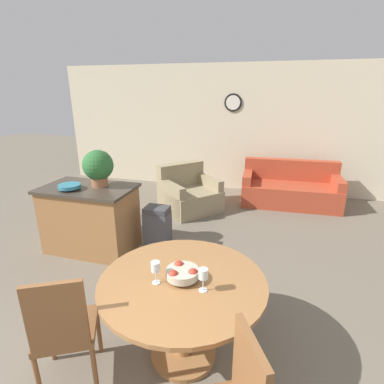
{
  "coord_description": "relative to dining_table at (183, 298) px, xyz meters",
  "views": [
    {
      "loc": [
        1.01,
        -0.72,
        2.16
      ],
      "look_at": [
        0.04,
        2.66,
        0.96
      ],
      "focal_mm": 28.0,
      "sensor_mm": 36.0,
      "label": 1
    }
  ],
  "objects": [
    {
      "name": "couch",
      "position": [
        0.93,
        4.05,
        -0.3
      ],
      "size": [
        1.87,
        0.94,
        0.83
      ],
      "rotation": [
        0.0,
        0.0,
        0.05
      ],
      "color": "#B24228",
      "rests_on": "ground_plane"
    },
    {
      "name": "kitchen_island",
      "position": [
        -1.79,
        1.4,
        -0.12
      ],
      "size": [
        1.24,
        0.75,
        0.92
      ],
      "color": "#9E6B3D",
      "rests_on": "ground_plane"
    },
    {
      "name": "potted_plant",
      "position": [
        -1.65,
        1.49,
        0.61
      ],
      "size": [
        0.4,
        0.4,
        0.49
      ],
      "color": "#A36642",
      "rests_on": "kitchen_island"
    },
    {
      "name": "teal_bowl",
      "position": [
        -1.95,
        1.25,
        0.38
      ],
      "size": [
        0.29,
        0.29,
        0.07
      ],
      "color": "teal",
      "rests_on": "kitchen_island"
    },
    {
      "name": "fruit_bowl",
      "position": [
        -0.0,
        -0.0,
        0.23
      ],
      "size": [
        0.26,
        0.26,
        0.12
      ],
      "color": "#B7B29E",
      "rests_on": "dining_table"
    },
    {
      "name": "wine_glass_right",
      "position": [
        0.19,
        -0.09,
        0.31
      ],
      "size": [
        0.07,
        0.07,
        0.18
      ],
      "color": "silver",
      "rests_on": "dining_table"
    },
    {
      "name": "wine_glass_left",
      "position": [
        -0.18,
        -0.09,
        0.31
      ],
      "size": [
        0.07,
        0.07,
        0.18
      ],
      "color": "silver",
      "rests_on": "dining_table"
    },
    {
      "name": "wall_back",
      "position": [
        -0.39,
        4.74,
        0.76
      ],
      "size": [
        8.0,
        0.09,
        2.7
      ],
      "color": "beige",
      "rests_on": "ground_plane"
    },
    {
      "name": "dining_table",
      "position": [
        0.0,
        0.0,
        0.0
      ],
      "size": [
        1.31,
        1.31,
        0.76
      ],
      "color": "#9E6B3D",
      "rests_on": "ground_plane"
    },
    {
      "name": "trash_bin",
      "position": [
        -0.89,
        1.61,
        -0.26
      ],
      "size": [
        0.34,
        0.27,
        0.65
      ],
      "color": "#47474C",
      "rests_on": "ground_plane"
    },
    {
      "name": "armchair",
      "position": [
        -0.91,
        3.21,
        -0.3
      ],
      "size": [
        1.3,
        1.3,
        0.84
      ],
      "rotation": [
        0.0,
        0.0,
        0.84
      ],
      "color": "#998966",
      "rests_on": "ground_plane"
    },
    {
      "name": "dining_chair_near_left",
      "position": [
        -0.74,
        -0.49,
        -0.04
      ],
      "size": [
        0.57,
        0.57,
        0.99
      ],
      "rotation": [
        0.0,
        0.0,
        6.78
      ],
      "color": "brown",
      "rests_on": "ground_plane"
    }
  ]
}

